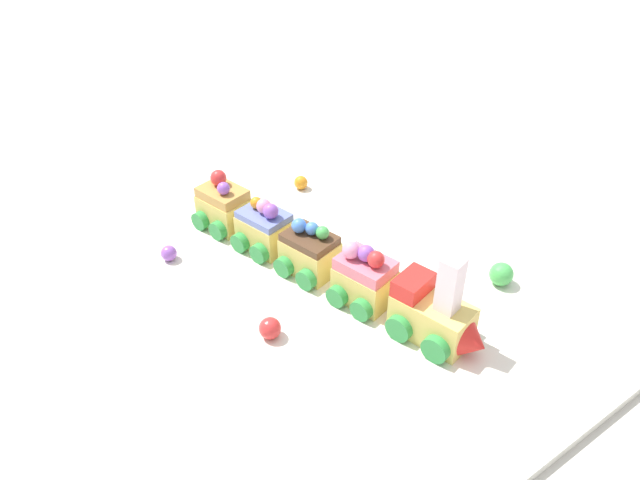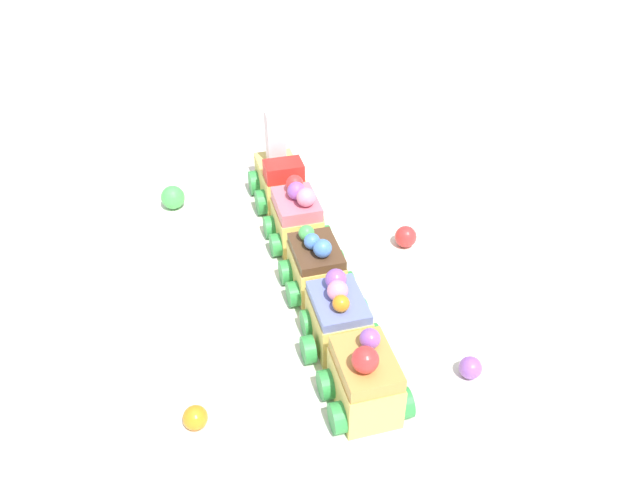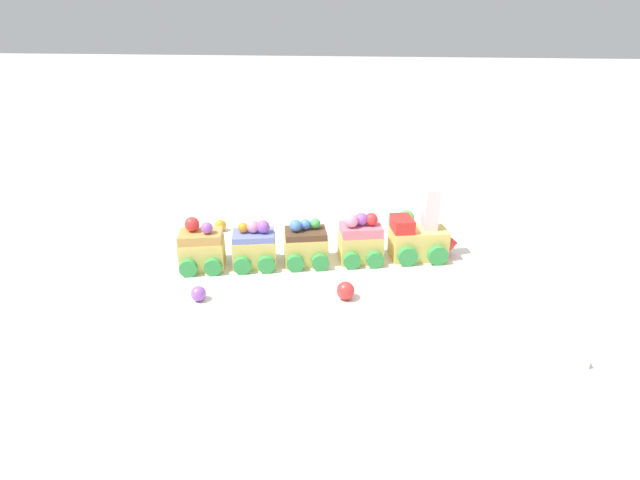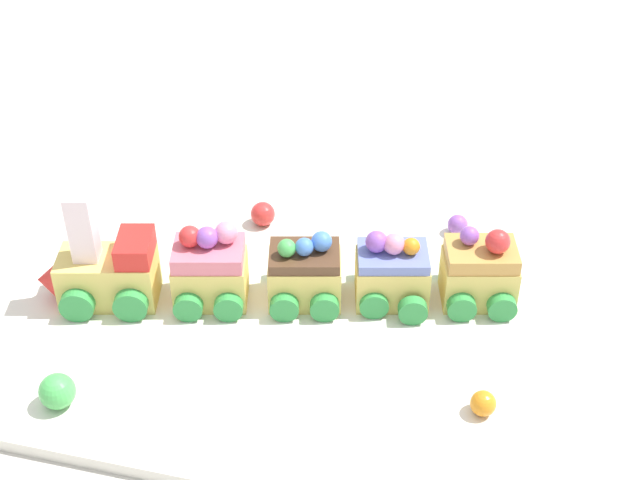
% 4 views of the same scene
% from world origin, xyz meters
% --- Properties ---
extents(ground_plane, '(10.00, 10.00, 0.00)m').
position_xyz_m(ground_plane, '(0.00, 0.00, 0.00)').
color(ground_plane, beige).
extents(display_board, '(0.65, 0.42, 0.01)m').
position_xyz_m(display_board, '(0.00, 0.00, 0.01)').
color(display_board, white).
rests_on(display_board, ground_plane).
extents(cake_train_locomotive, '(0.12, 0.08, 0.11)m').
position_xyz_m(cake_train_locomotive, '(0.15, 0.03, 0.04)').
color(cake_train_locomotive, '#EACC66').
rests_on(cake_train_locomotive, display_board).
extents(cake_car_strawberry, '(0.08, 0.08, 0.08)m').
position_xyz_m(cake_car_strawberry, '(0.06, 0.01, 0.04)').
color(cake_car_strawberry, '#EACC66').
rests_on(cake_car_strawberry, display_board).
extents(cake_car_chocolate, '(0.08, 0.08, 0.07)m').
position_xyz_m(cake_car_chocolate, '(-0.03, -0.01, 0.04)').
color(cake_car_chocolate, '#EACC66').
rests_on(cake_car_chocolate, display_board).
extents(cake_car_blueberry, '(0.08, 0.08, 0.07)m').
position_xyz_m(cake_car_blueberry, '(-0.10, -0.03, 0.04)').
color(cake_car_blueberry, '#EACC66').
rests_on(cake_car_blueberry, display_board).
extents(cake_car_caramel, '(0.08, 0.08, 0.08)m').
position_xyz_m(cake_car_caramel, '(-0.18, -0.05, 0.04)').
color(cake_car_caramel, '#EACC66').
rests_on(cake_car_caramel, display_board).
extents(gumball_purple, '(0.02, 0.02, 0.02)m').
position_xyz_m(gumball_purple, '(-0.15, -0.14, 0.02)').
color(gumball_purple, '#9956C6').
rests_on(gumball_purple, display_board).
extents(gumball_green, '(0.03, 0.03, 0.03)m').
position_xyz_m(gumball_green, '(0.13, 0.16, 0.03)').
color(gumball_green, '#4CBC56').
rests_on(gumball_green, display_board).
extents(gumball_red, '(0.02, 0.02, 0.02)m').
position_xyz_m(gumball_red, '(0.04, -0.11, 0.02)').
color(gumball_red, red).
rests_on(gumball_red, display_board).
extents(gumball_orange, '(0.02, 0.02, 0.02)m').
position_xyz_m(gumball_orange, '(-0.20, 0.09, 0.02)').
color(gumball_orange, orange).
rests_on(gumball_orange, display_board).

